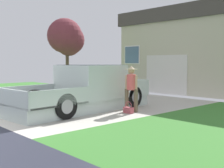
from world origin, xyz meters
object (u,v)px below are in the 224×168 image
object	(u,v)px
handbag	(128,110)
wheeled_trash_bin	(107,82)
front_yard_tree	(67,39)
person_with_hat	(131,85)
house_with_garage	(220,50)
pickup_truck	(90,90)

from	to	relation	value
handbag	wheeled_trash_bin	world-z (taller)	wheeled_trash_bin
handbag	front_yard_tree	size ratio (longest dim) A/B	0.09
person_with_hat	wheeled_trash_bin	world-z (taller)	person_with_hat
wheeled_trash_bin	house_with_garage	bearing A→B (deg)	49.91
house_with_garage	wheeled_trash_bin	world-z (taller)	house_with_garage
house_with_garage	wheeled_trash_bin	size ratio (longest dim) A/B	9.40
person_with_hat	wheeled_trash_bin	bearing A→B (deg)	-57.61
pickup_truck	house_with_garage	size ratio (longest dim) A/B	0.53
house_with_garage	handbag	bearing A→B (deg)	-82.81
pickup_truck	handbag	xyz separation A→B (m)	(1.58, 0.40, -0.60)
pickup_truck	wheeled_trash_bin	xyz separation A→B (m)	(-3.61, 4.11, -0.11)
person_with_hat	front_yard_tree	size ratio (longest dim) A/B	0.38
person_with_hat	front_yard_tree	world-z (taller)	front_yard_tree
handbag	front_yard_tree	xyz separation A→B (m)	(-7.69, 2.75, 3.00)
handbag	front_yard_tree	distance (m)	8.70
handbag	wheeled_trash_bin	distance (m)	6.40
front_yard_tree	wheeled_trash_bin	distance (m)	3.67
wheeled_trash_bin	front_yard_tree	bearing A→B (deg)	-158.84
pickup_truck	house_with_garage	bearing A→B (deg)	82.61
front_yard_tree	house_with_garage	bearing A→B (deg)	41.52
person_with_hat	front_yard_tree	bearing A→B (deg)	-41.59
person_with_hat	pickup_truck	bearing A→B (deg)	0.25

